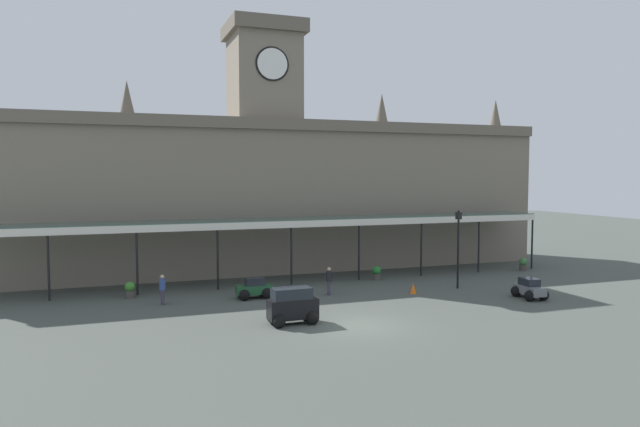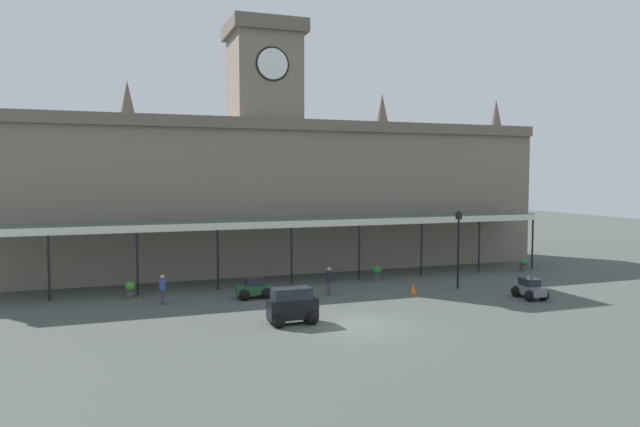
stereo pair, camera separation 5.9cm
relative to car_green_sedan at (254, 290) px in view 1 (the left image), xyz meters
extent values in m
plane|color=#464B46|center=(3.28, -7.78, -0.50)|extent=(140.00, 140.00, 0.00)
cube|color=slate|center=(3.28, 10.25, 5.10)|extent=(43.78, 6.61, 11.20)
cube|color=#685F52|center=(3.28, 6.79, 10.30)|extent=(43.78, 0.30, 0.80)
cube|color=slate|center=(3.28, 10.25, 13.87)|extent=(4.80, 4.80, 6.33)
cube|color=#61594D|center=(3.28, 10.25, 17.53)|extent=(5.50, 5.50, 1.00)
cylinder|color=white|center=(3.28, 7.79, 14.63)|extent=(2.20, 0.12, 2.20)
cylinder|color=black|center=(3.28, 7.83, 14.63)|extent=(2.46, 0.06, 2.46)
cone|color=#5B5448|center=(-6.57, 10.25, 12.00)|extent=(1.10, 1.10, 2.60)
cone|color=#5B5448|center=(13.13, 10.25, 12.00)|extent=(1.10, 1.10, 2.60)
cone|color=#5B5448|center=(24.17, 10.25, 12.00)|extent=(1.10, 1.10, 2.60)
cube|color=#38564C|center=(3.28, 4.74, 3.69)|extent=(38.68, 3.20, 0.16)
cube|color=silver|center=(3.28, 3.14, 3.49)|extent=(38.68, 0.12, 0.44)
cylinder|color=black|center=(-11.22, 3.29, 1.55)|extent=(0.14, 0.14, 4.11)
cylinder|color=black|center=(-6.39, 3.29, 1.55)|extent=(0.14, 0.14, 4.11)
cylinder|color=black|center=(-1.55, 3.29, 1.55)|extent=(0.14, 0.14, 4.11)
cylinder|color=black|center=(3.28, 3.29, 1.55)|extent=(0.14, 0.14, 4.11)
cylinder|color=black|center=(8.12, 3.29, 1.55)|extent=(0.14, 0.14, 4.11)
cylinder|color=black|center=(12.95, 3.29, 1.55)|extent=(0.14, 0.14, 4.11)
cylinder|color=black|center=(17.79, 3.29, 1.55)|extent=(0.14, 0.14, 4.11)
cylinder|color=black|center=(22.62, 3.29, 1.55)|extent=(0.14, 0.14, 4.11)
cube|color=#1E512D|center=(-0.01, 0.00, 0.02)|extent=(2.05, 0.89, 0.50)
cube|color=#1E232B|center=(0.04, 0.00, 0.48)|extent=(1.10, 0.81, 0.42)
sphere|color=black|center=(-0.68, -0.44, -0.18)|extent=(0.64, 0.64, 0.64)
sphere|color=black|center=(-0.69, 0.44, -0.18)|extent=(0.64, 0.64, 0.64)
sphere|color=black|center=(0.67, -0.44, -0.18)|extent=(0.64, 0.64, 0.64)
sphere|color=black|center=(0.66, 0.44, -0.18)|extent=(0.64, 0.64, 0.64)
cube|color=slate|center=(15.13, -5.52, 0.02)|extent=(1.04, 2.11, 0.50)
cube|color=#1E232B|center=(15.13, -5.47, 0.48)|extent=(0.88, 1.16, 0.42)
sphere|color=black|center=(15.51, -6.23, -0.18)|extent=(0.64, 0.64, 0.64)
sphere|color=black|center=(14.64, -6.16, -0.18)|extent=(0.64, 0.64, 0.64)
sphere|color=black|center=(15.62, -4.88, -0.18)|extent=(0.64, 0.64, 0.64)
sphere|color=black|center=(14.74, -4.81, -0.18)|extent=(0.64, 0.64, 0.64)
cube|color=black|center=(0.40, -6.37, 0.24)|extent=(2.43, 1.02, 0.95)
cube|color=#1E232B|center=(0.35, -6.37, 0.99)|extent=(1.93, 0.96, 0.55)
sphere|color=black|center=(1.23, -5.87, -0.18)|extent=(0.64, 0.64, 0.64)
sphere|color=black|center=(1.26, -6.82, -0.18)|extent=(0.64, 0.64, 0.64)
sphere|color=black|center=(-0.46, -5.92, -0.18)|extent=(0.64, 0.64, 0.64)
sphere|color=black|center=(-0.44, -6.87, -0.18)|extent=(0.64, 0.64, 0.64)
cylinder|color=#3F384C|center=(4.42, -0.69, -0.09)|extent=(0.17, 0.17, 0.82)
cylinder|color=#3F384C|center=(4.49, -0.48, -0.09)|extent=(0.17, 0.17, 0.82)
cylinder|color=black|center=(4.46, -0.59, 0.63)|extent=(0.34, 0.34, 0.62)
sphere|color=tan|center=(4.46, -0.59, 1.05)|extent=(0.23, 0.23, 0.23)
cylinder|color=#3F384C|center=(-5.18, -0.01, -0.09)|extent=(0.17, 0.17, 0.82)
cylinder|color=#3F384C|center=(-5.20, 0.21, -0.09)|extent=(0.17, 0.17, 0.82)
cylinder|color=#334C8C|center=(-5.19, 0.10, 0.63)|extent=(0.34, 0.34, 0.62)
sphere|color=tan|center=(-5.19, 0.10, 1.05)|extent=(0.23, 0.23, 0.23)
cylinder|color=black|center=(12.86, -1.50, 1.70)|extent=(0.13, 0.13, 4.41)
cube|color=black|center=(12.86, -1.50, 4.13)|extent=(0.30, 0.30, 0.44)
sphere|color=black|center=(12.86, -1.50, 4.41)|extent=(0.14, 0.14, 0.14)
cone|color=orange|center=(9.41, -1.97, -0.18)|extent=(0.40, 0.40, 0.65)
cylinder|color=#47423D|center=(9.28, 2.92, -0.29)|extent=(0.56, 0.56, 0.42)
sphere|color=#23762D|center=(9.28, 2.92, 0.16)|extent=(0.60, 0.60, 0.60)
cylinder|color=#47423D|center=(21.43, 2.81, -0.29)|extent=(0.56, 0.56, 0.42)
sphere|color=#3C753F|center=(21.43, 2.81, 0.16)|extent=(0.60, 0.60, 0.60)
cylinder|color=#47423D|center=(-6.84, 2.57, -0.29)|extent=(0.56, 0.56, 0.42)
sphere|color=#3C812D|center=(-6.84, 2.57, 0.16)|extent=(0.60, 0.60, 0.60)
camera|label=1|loc=(-7.73, -32.86, 6.71)|focal=32.57mm
camera|label=2|loc=(-7.68, -32.88, 6.71)|focal=32.57mm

